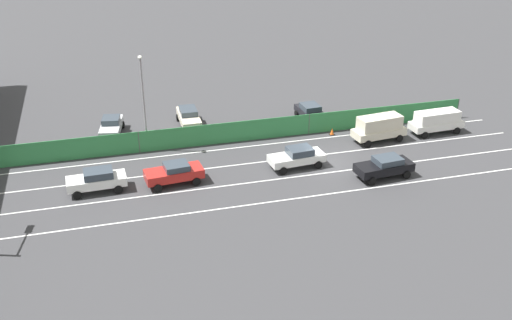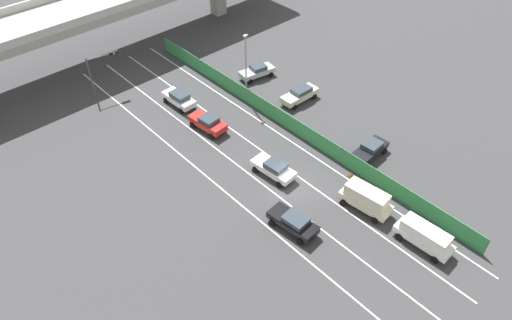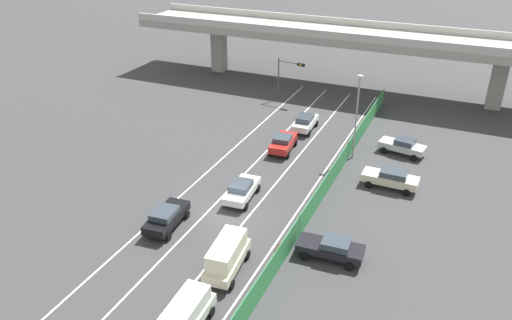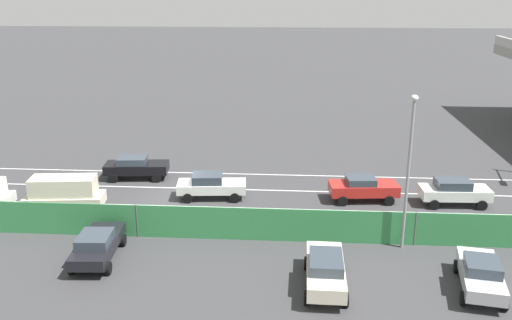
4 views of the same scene
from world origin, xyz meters
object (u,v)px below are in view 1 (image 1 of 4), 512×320
parked_wagon_silver (111,125)px  car_hatchback_white (297,157)px  car_van_white (437,121)px  street_lamp (143,95)px  car_sedan_black (385,166)px  car_van_cream (379,127)px  car_sedan_white (97,180)px  parked_sedan_dark (311,112)px  parked_sedan_cream (189,117)px  car_sedan_red (174,173)px  traffic_cone (332,132)px

parked_wagon_silver → car_hatchback_white: bearing=-127.3°
car_van_white → street_lamp: street_lamp is taller
car_sedan_black → parked_wagon_silver: size_ratio=1.01×
car_van_cream → car_hatchback_white: bearing=109.4°
car_sedan_white → street_lamp: street_lamp is taller
parked_sedan_dark → parked_sedan_cream: 11.54m
car_sedan_red → car_van_cream: bearing=-80.0°
parked_wagon_silver → car_van_white: bearing=-104.6°
parked_sedan_dark → parked_wagon_silver: 18.50m
car_sedan_white → parked_sedan_dark: car_sedan_white is taller
car_sedan_black → parked_wagon_silver: 24.36m
parked_sedan_dark → car_sedan_white: bearing=113.8°
car_hatchback_white → car_sedan_red: size_ratio=1.02×
car_sedan_red → car_sedan_black: size_ratio=0.97×
car_van_cream → car_sedan_red: bearing=100.0°
parked_wagon_silver → traffic_cone: size_ratio=7.23×
car_hatchback_white → parked_sedan_dark: (8.94, -4.47, -0.04)m
car_hatchback_white → parked_sedan_dark: size_ratio=0.99×
parked_sedan_dark → parked_sedan_cream: bearing=80.6°
car_hatchback_white → parked_sedan_cream: size_ratio=0.97×
car_sedan_black → parked_sedan_dark: size_ratio=1.00×
parked_wagon_silver → street_lamp: bearing=-146.9°
car_sedan_white → car_sedan_red: bearing=-93.4°
car_van_cream → parked_sedan_cream: 17.34m
parked_sedan_cream → car_hatchback_white: bearing=-147.4°
car_van_white → car_sedan_white: (-3.16, 29.92, -0.24)m
parked_sedan_cream → parked_wagon_silver: bearing=91.5°
car_sedan_red → parked_sedan_dark: size_ratio=0.97×
street_lamp → traffic_cone: street_lamp is taller
car_van_cream → car_sedan_white: (-2.91, 24.12, -0.35)m
parked_wagon_silver → car_sedan_red: bearing=-159.4°
street_lamp → car_sedan_red: bearing=-168.6°
parked_sedan_cream → street_lamp: bearing=135.5°
car_hatchback_white → parked_sedan_cream: 12.84m
car_hatchback_white → car_van_cream: 9.09m
parked_sedan_dark → car_van_white: bearing=-119.8°
parked_sedan_cream → parked_wagon_silver: 7.05m
car_hatchback_white → car_sedan_white: size_ratio=1.05×
car_van_cream → traffic_cone: car_van_cream is taller
parked_sedan_dark → parked_wagon_silver: bearing=84.7°
car_sedan_red → car_sedan_black: car_sedan_red is taller
car_sedan_red → parked_sedan_cream: 11.43m
car_sedan_black → parked_wagon_silver: car_sedan_black is taller
car_van_white → car_sedan_black: car_van_white is taller
car_hatchback_white → traffic_cone: car_hatchback_white is taller
car_van_white → parked_wagon_silver: car_van_white is taller
car_sedan_red → parked_wagon_silver: (10.85, 4.08, -0.03)m
car_sedan_black → street_lamp: street_lamp is taller
car_van_white → car_sedan_red: size_ratio=1.10×
car_van_white → car_van_cream: 5.80m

